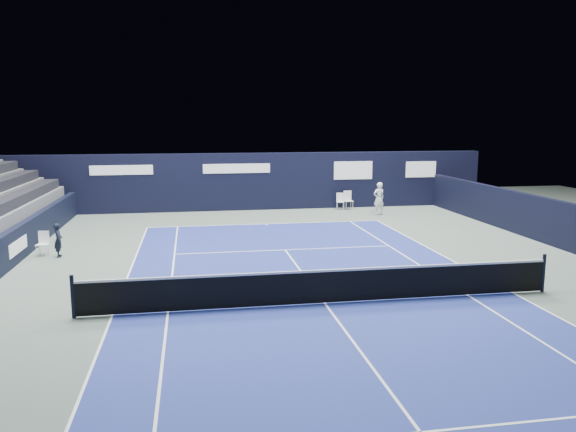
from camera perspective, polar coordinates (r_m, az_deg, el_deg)
name	(u,v)px	position (r m, az deg, el deg)	size (l,w,h in m)	color
ground	(309,283)	(17.08, 2.18, -6.79)	(48.00, 48.00, 0.00)	#4F5E53
court_surface	(325,304)	(15.22, 3.76, -8.87)	(10.97, 23.77, 0.01)	navy
enclosure_wall_right	(545,220)	(24.71, 24.66, -0.39)	(0.30, 22.00, 1.80)	black
folding_chair_back_a	(340,198)	(31.16, 5.31, 1.80)	(0.47, 0.49, 0.90)	silver
folding_chair_back_b	(348,199)	(31.13, 6.12, 1.75)	(0.47, 0.45, 1.02)	silver
line_judge_chair	(43,242)	(22.24, -23.63, -2.40)	(0.44, 0.42, 0.88)	white
line_judge	(58,240)	(21.72, -22.30, -2.29)	(0.45, 0.29, 1.23)	black
court_markings	(325,303)	(15.22, 3.76, -8.84)	(11.03, 23.83, 0.00)	white
tennis_net	(325,285)	(15.07, 3.78, -7.04)	(12.90, 0.10, 1.10)	black
back_sponsor_wall	(255,181)	(30.89, -3.39, 3.54)	(26.00, 0.63, 3.10)	black
side_barrier_left	(13,247)	(21.32, -26.17, -2.80)	(0.33, 22.00, 1.20)	black
tennis_player	(379,198)	(29.51, 9.21, 1.77)	(0.70, 0.88, 1.70)	white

